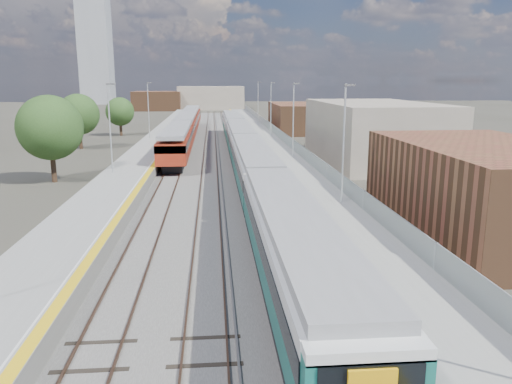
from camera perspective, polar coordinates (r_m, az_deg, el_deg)
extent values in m
plane|color=#47443A|center=(59.44, -3.34, 4.18)|extent=(320.00, 320.00, 0.00)
cube|color=#565451|center=(61.89, -5.49, 4.50)|extent=(10.50, 155.00, 0.06)
cube|color=#4C3323|center=(64.40, -2.77, 4.93)|extent=(0.07, 160.00, 0.14)
cube|color=#4C3323|center=(64.47, -1.49, 4.95)|extent=(0.07, 160.00, 0.14)
cube|color=#4C3323|center=(64.37, -5.90, 4.88)|extent=(0.07, 160.00, 0.14)
cube|color=#4C3323|center=(64.36, -4.61, 4.90)|extent=(0.07, 160.00, 0.14)
cube|color=#4C3323|center=(64.52, -9.02, 4.81)|extent=(0.07, 160.00, 0.14)
cube|color=#4C3323|center=(64.44, -7.74, 4.84)|extent=(0.07, 160.00, 0.14)
cube|color=gray|center=(64.39, -3.07, 4.92)|extent=(0.08, 160.00, 0.10)
cube|color=gray|center=(64.36, -4.32, 4.90)|extent=(0.08, 160.00, 0.10)
cube|color=slate|center=(62.21, 1.45, 5.03)|extent=(4.70, 155.00, 1.00)
cube|color=gray|center=(62.14, 1.45, 5.50)|extent=(4.70, 155.00, 0.03)
cube|color=gold|center=(61.94, -0.49, 5.49)|extent=(0.40, 155.00, 0.01)
cube|color=gray|center=(62.35, 3.47, 6.05)|extent=(0.06, 155.00, 1.20)
cylinder|color=#9EA0A3|center=(32.10, 9.97, 5.41)|extent=(0.12, 0.12, 7.50)
cube|color=#4C4C4F|center=(31.93, 10.67, 11.92)|extent=(0.70, 0.18, 0.14)
cylinder|color=#9EA0A3|center=(51.59, 4.28, 8.21)|extent=(0.12, 0.12, 7.50)
cube|color=#4C4C4F|center=(51.49, 4.63, 12.26)|extent=(0.70, 0.18, 0.14)
cylinder|color=#9EA0A3|center=(71.37, 1.70, 9.45)|extent=(0.12, 0.12, 7.50)
cube|color=#4C4C4F|center=(71.29, 1.93, 12.38)|extent=(0.70, 0.18, 0.14)
cylinder|color=#9EA0A3|center=(91.24, 0.24, 10.14)|extent=(0.12, 0.12, 7.50)
cube|color=#4C4C4F|center=(91.18, 0.40, 12.43)|extent=(0.70, 0.18, 0.14)
cube|color=slate|center=(62.27, -11.79, 4.78)|extent=(4.30, 155.00, 1.00)
cube|color=gray|center=(62.21, -11.81, 5.24)|extent=(4.30, 155.00, 0.03)
cube|color=gold|center=(62.01, -10.06, 5.31)|extent=(0.45, 155.00, 0.01)
cube|color=silver|center=(62.04, -10.39, 5.30)|extent=(0.08, 155.00, 0.01)
cylinder|color=#9EA0A3|center=(43.81, -16.34, 6.97)|extent=(0.12, 0.12, 7.50)
cube|color=#4C4C4F|center=(43.59, -16.31, 11.76)|extent=(0.70, 0.18, 0.14)
cylinder|color=#9EA0A3|center=(69.43, -12.19, 9.09)|extent=(0.12, 0.12, 7.50)
cube|color=#4C4C4F|center=(69.29, -12.12, 12.11)|extent=(0.70, 0.18, 0.14)
cube|color=brown|center=(31.59, 24.80, 0.32)|extent=(9.00, 16.00, 5.20)
cube|color=gray|center=(56.86, 13.23, 6.73)|extent=(11.00, 22.00, 6.40)
cube|color=brown|center=(88.23, 4.66, 8.47)|extent=(8.00, 18.00, 4.80)
cube|color=gray|center=(158.87, -5.16, 10.67)|extent=(20.00, 14.00, 7.00)
cube|color=brown|center=(154.77, -11.19, 10.18)|extent=(14.00, 12.00, 5.60)
cube|color=gray|center=(203.78, -17.87, 15.20)|extent=(11.00, 11.00, 40.00)
cube|color=black|center=(20.65, 4.17, -9.70)|extent=(2.65, 19.02, 0.45)
cube|color=#0F5145|center=(20.37, 4.20, -7.66)|extent=(2.75, 19.02, 1.11)
cube|color=black|center=(20.08, 4.24, -5.31)|extent=(2.81, 19.02, 0.76)
cube|color=silver|center=(19.90, 4.27, -3.66)|extent=(2.75, 19.02, 0.47)
cube|color=gray|center=(19.79, 4.29, -2.52)|extent=(2.44, 19.02, 0.39)
cube|color=black|center=(39.29, -0.29, 1.11)|extent=(2.65, 19.02, 0.45)
cube|color=#0F5145|center=(39.14, -0.29, 2.23)|extent=(2.75, 19.02, 1.11)
cube|color=black|center=(38.99, -0.30, 3.50)|extent=(2.81, 19.02, 0.76)
cube|color=silver|center=(38.90, -0.30, 4.38)|extent=(2.75, 19.02, 0.47)
cube|color=gray|center=(38.85, -0.30, 4.98)|extent=(2.44, 19.02, 0.39)
cube|color=black|center=(58.50, -1.85, 4.90)|extent=(2.65, 19.02, 0.45)
cube|color=#0F5145|center=(58.41, -1.85, 5.66)|extent=(2.75, 19.02, 1.11)
cube|color=black|center=(58.31, -1.86, 6.52)|extent=(2.81, 19.02, 0.76)
cube|color=silver|center=(58.25, -1.86, 7.11)|extent=(2.75, 19.02, 0.47)
cube|color=gray|center=(58.21, -1.87, 7.51)|extent=(2.44, 19.02, 0.39)
cube|color=black|center=(77.87, -2.64, 6.82)|extent=(2.65, 19.02, 0.45)
cube|color=#0F5145|center=(77.80, -2.64, 7.39)|extent=(2.75, 19.02, 1.11)
cube|color=black|center=(77.72, -2.65, 8.03)|extent=(2.81, 19.02, 0.76)
cube|color=silver|center=(77.68, -2.66, 8.48)|extent=(2.75, 19.02, 0.47)
cube|color=gray|center=(77.65, -2.66, 8.78)|extent=(2.44, 19.02, 0.39)
cube|color=black|center=(11.09, 13.03, -20.48)|extent=(2.24, 0.06, 0.78)
cube|color=black|center=(55.55, -8.92, 3.95)|extent=(1.92, 16.35, 0.67)
cube|color=maroon|center=(55.34, -8.97, 5.59)|extent=(2.83, 19.23, 2.02)
cube|color=black|center=(55.28, -8.99, 6.11)|extent=(2.89, 19.23, 0.71)
cube|color=gray|center=(55.18, -9.03, 7.15)|extent=(2.53, 19.23, 0.40)
cube|color=black|center=(75.08, -7.92, 6.20)|extent=(1.92, 16.35, 0.67)
cube|color=maroon|center=(74.93, -7.96, 7.42)|extent=(2.83, 19.23, 2.02)
cube|color=black|center=(74.88, -7.97, 7.80)|extent=(2.89, 19.23, 0.71)
cube|color=gray|center=(74.81, -7.99, 8.57)|extent=(2.53, 19.23, 0.40)
cube|color=black|center=(94.70, -7.33, 7.52)|extent=(1.92, 16.35, 0.67)
cube|color=maroon|center=(94.57, -7.36, 8.49)|extent=(2.83, 19.23, 2.02)
cube|color=black|center=(94.54, -7.37, 8.79)|extent=(2.89, 19.23, 0.71)
cube|color=gray|center=(94.48, -7.39, 9.40)|extent=(2.53, 19.23, 0.40)
cylinder|color=#382619|center=(46.92, -22.14, 2.63)|extent=(0.44, 0.44, 2.63)
sphere|color=#213E18|center=(46.51, -22.49, 6.81)|extent=(5.56, 5.56, 5.56)
cylinder|color=#382619|center=(68.87, -19.41, 5.68)|extent=(0.44, 0.44, 2.48)
sphere|color=#213E18|center=(68.60, -19.61, 8.36)|extent=(5.23, 5.23, 5.23)
cylinder|color=#382619|center=(83.94, -15.19, 6.96)|extent=(0.44, 0.44, 2.14)
sphere|color=#213E18|center=(83.73, -15.30, 8.86)|extent=(4.52, 4.52, 4.52)
cylinder|color=#382619|center=(74.02, 15.78, 6.19)|extent=(0.44, 0.44, 2.07)
sphere|color=#213E18|center=(73.79, 15.91, 8.28)|extent=(4.37, 4.37, 4.37)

